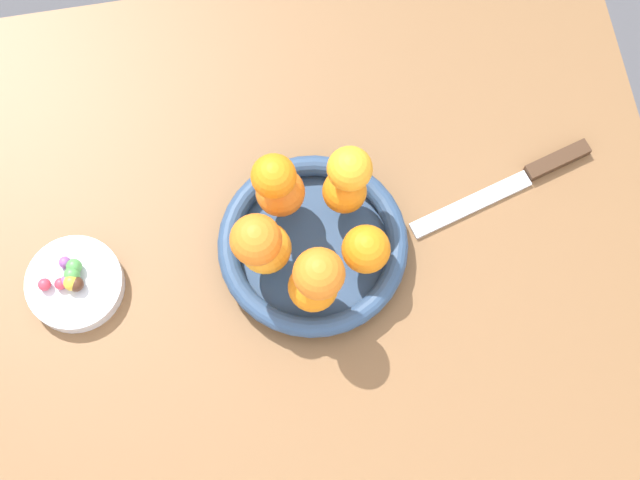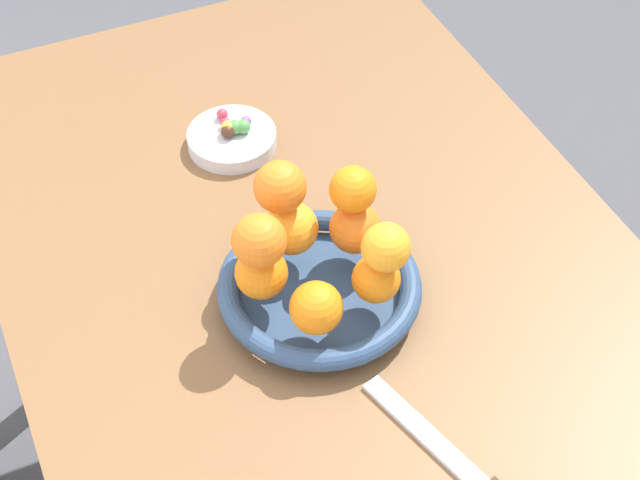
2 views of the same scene
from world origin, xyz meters
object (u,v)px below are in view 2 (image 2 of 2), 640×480
Objects in this scene: orange_4 at (261,273)px; orange_3 at (291,228)px; candy_ball_7 at (226,123)px; orange_2 at (355,228)px; candy_dish at (232,139)px; candy_ball_0 at (244,122)px; candy_ball_4 at (229,126)px; fruit_bowl at (319,289)px; orange_1 at (376,279)px; orange_8 at (386,247)px; orange_6 at (353,189)px; orange_7 at (259,241)px; candy_ball_2 at (222,114)px; candy_ball_5 at (235,127)px; candy_ball_6 at (243,127)px; candy_ball_1 at (228,128)px; candy_ball_3 at (228,132)px; orange_0 at (316,308)px; dining_table at (311,290)px; orange_5 at (280,187)px; knife at (475,475)px.

orange_3 is at bearing -49.48° from orange_4.
orange_4 is at bearing 167.64° from candy_ball_7.
orange_2 is 0.13m from orange_4.
candy_dish is 7.92× the size of candy_ball_0.
fruit_bowl is at bearing 179.64° from candy_ball_4.
orange_8 reaches higher than orange_1.
orange_6 reaches higher than orange_4.
orange_7 is 3.77× the size of candy_ball_2.
orange_6 reaches higher than candy_ball_0.
candy_ball_5 is 1.02× the size of candy_ball_6.
orange_6 is (-0.27, -0.05, 0.12)m from candy_dish.
candy_ball_1 is 1.09× the size of candy_ball_3.
candy_ball_5 is at bearing -107.95° from candy_dish.
candy_dish is 7.58× the size of candy_ball_2.
orange_3 is 3.95× the size of candy_ball_2.
orange_0 is (-0.06, 0.03, 0.05)m from fruit_bowl.
orange_2 reaches higher than candy_ball_0.
orange_1 is at bearing -151.70° from orange_3.
dining_table is 68.20× the size of candy_ball_2.
orange_5 is at bearing 30.73° from orange_8.
orange_5 is (-0.23, 0.02, 0.12)m from candy_dish.
candy_ball_5 is (0.27, 0.05, -0.04)m from orange_2.
fruit_bowl is 11.59× the size of candy_ball_1.
candy_ball_1 is at bearing 7.51° from dining_table.
orange_7 reaches higher than knife.
orange_2 reaches higher than candy_ball_3.
orange_1 is 3.61× the size of candy_ball_0.
orange_7 is at bearing 22.93° from knife.
orange_6 reaches higher than candy_ball_5.
orange_3 is 4.13× the size of candy_ball_0.
candy_ball_3 is at bearing 8.41° from dining_table.
orange_5 is 1.11× the size of orange_8.
candy_ball_0 is 0.03m from candy_ball_1.
candy_ball_1 is at bearing 76.37° from candy_ball_6.
orange_0 is 3.63× the size of candy_ball_4.
candy_dish is 5.98× the size of candy_ball_5.
candy_ball_5 is at bearing 10.63° from orange_2.
candy_dish reaches higher than dining_table.
orange_7 is 3.69× the size of candy_ball_4.
fruit_bowl is 1.96× the size of candy_dish.
candy_ball_4 reaches higher than knife.
candy_ball_7 is at bearing 173.54° from candy_ball_2.
candy_ball_5 is (0.30, -0.08, -0.10)m from orange_7.
candy_ball_6 is (0.36, -0.05, -0.04)m from orange_0.
knife is at bearing -168.81° from orange_5.
candy_ball_7 is at bearing 44.51° from candy_ball_6.
candy_ball_1 is (0.36, -0.03, -0.04)m from orange_0.
orange_0 is at bearing 172.12° from candy_ball_6.
orange_4 reaches higher than candy_ball_6.
candy_ball_1 is 1.25× the size of candy_ball_4.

